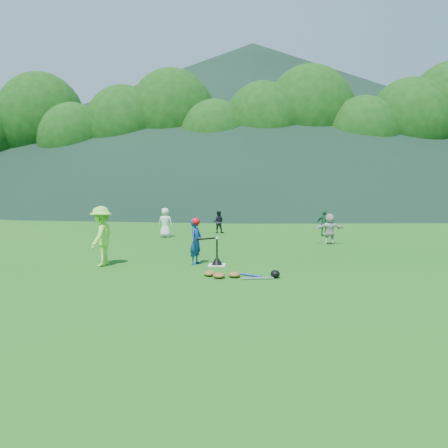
% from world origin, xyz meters
% --- Properties ---
extents(ground, '(120.00, 120.00, 0.00)m').
position_xyz_m(ground, '(0.00, 0.00, 0.00)').
color(ground, '#185413').
rests_on(ground, ground).
extents(home_plate, '(0.45, 0.45, 0.02)m').
position_xyz_m(home_plate, '(0.00, 0.00, 0.01)').
color(home_plate, silver).
rests_on(home_plate, ground).
extents(baseball, '(0.08, 0.08, 0.08)m').
position_xyz_m(baseball, '(0.00, 0.00, 0.74)').
color(baseball, white).
rests_on(baseball, batting_tee).
extents(batter_child, '(0.42, 0.53, 1.25)m').
position_xyz_m(batter_child, '(-0.59, 0.13, 0.62)').
color(batter_child, navy).
rests_on(batter_child, ground).
extents(adult_coach, '(0.62, 1.05, 1.59)m').
position_xyz_m(adult_coach, '(-3.09, -0.25, 0.80)').
color(adult_coach, '#97F347').
rests_on(adult_coach, ground).
extents(fielder_a, '(0.65, 0.47, 1.22)m').
position_xyz_m(fielder_a, '(-2.73, 6.25, 0.61)').
color(fielder_a, silver).
rests_on(fielder_a, ground).
extents(fielder_b, '(0.50, 0.40, 1.01)m').
position_xyz_m(fielder_b, '(-0.68, 8.05, 0.51)').
color(fielder_b, black).
rests_on(fielder_b, ground).
extents(fielder_c, '(0.70, 0.46, 1.11)m').
position_xyz_m(fielder_c, '(3.91, 7.06, 0.55)').
color(fielder_c, '#1A5932').
rests_on(fielder_c, ground).
extents(fielder_d, '(1.07, 0.42, 1.13)m').
position_xyz_m(fielder_d, '(3.72, 4.54, 0.56)').
color(fielder_d, silver).
rests_on(fielder_d, ground).
extents(batting_tee, '(0.30, 0.30, 0.68)m').
position_xyz_m(batting_tee, '(0.00, 0.00, 0.13)').
color(batting_tee, black).
rests_on(batting_tee, home_plate).
extents(batter_gear, '(0.71, 0.32, 0.61)m').
position_xyz_m(batter_gear, '(-0.56, 0.14, 1.13)').
color(batter_gear, red).
rests_on(batter_gear, ground).
extents(equipment_pile, '(1.80, 0.64, 0.19)m').
position_xyz_m(equipment_pile, '(0.55, -1.50, 0.07)').
color(equipment_pile, olive).
rests_on(equipment_pile, ground).
extents(outfield_fence, '(70.07, 0.08, 1.33)m').
position_xyz_m(outfield_fence, '(0.00, 28.00, 0.70)').
color(outfield_fence, gray).
rests_on(outfield_fence, ground).
extents(tree_line, '(70.04, 11.40, 14.82)m').
position_xyz_m(tree_line, '(0.20, 33.83, 8.21)').
color(tree_line, '#382314').
rests_on(tree_line, ground).
extents(distant_hills, '(155.00, 140.00, 32.00)m').
position_xyz_m(distant_hills, '(-7.63, 81.81, 14.98)').
color(distant_hills, black).
rests_on(distant_hills, ground).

